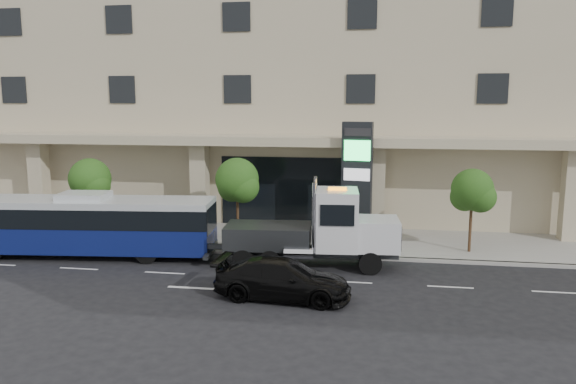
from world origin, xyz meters
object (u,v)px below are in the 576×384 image
black_sedan (283,279)px  signage_pylon (357,181)px  city_bus (86,224)px  tow_truck (319,231)px

black_sedan → signage_pylon: 9.48m
city_bus → black_sedan: (10.23, -4.25, -0.82)m
city_bus → black_sedan: 11.10m
tow_truck → signage_pylon: bearing=68.4°
tow_truck → signage_pylon: 5.11m
tow_truck → black_sedan: 4.39m
black_sedan → tow_truck: bearing=-8.3°
signage_pylon → city_bus: bearing=-151.2°
tow_truck → signage_pylon: signage_pylon is taller
signage_pylon → black_sedan: bearing=-96.3°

